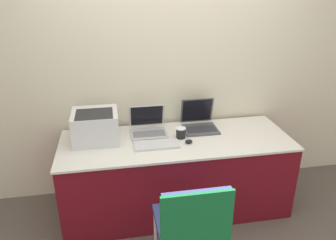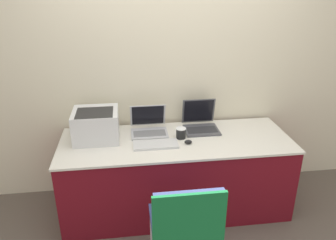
{
  "view_description": "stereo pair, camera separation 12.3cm",
  "coord_description": "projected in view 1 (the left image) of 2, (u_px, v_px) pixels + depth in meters",
  "views": [
    {
      "loc": [
        -0.55,
        -2.23,
        2.06
      ],
      "look_at": [
        -0.07,
        0.41,
        0.91
      ],
      "focal_mm": 35.0,
      "sensor_mm": 36.0,
      "label": 1
    },
    {
      "loc": [
        -0.42,
        -2.25,
        2.06
      ],
      "look_at": [
        -0.07,
        0.41,
        0.91
      ],
      "focal_mm": 35.0,
      "sensor_mm": 36.0,
      "label": 2
    }
  ],
  "objects": [
    {
      "name": "wall_back",
      "position": [
        168.0,
        66.0,
        3.14
      ],
      "size": [
        8.0,
        0.05,
        2.6
      ],
      "color": "beige",
      "rests_on": "ground_plane"
    },
    {
      "name": "ground_plane",
      "position": [
        184.0,
        231.0,
        2.91
      ],
      "size": [
        14.0,
        14.0,
        0.0
      ],
      "primitive_type": "plane",
      "color": "brown"
    },
    {
      "name": "laptop_left",
      "position": [
        148.0,
        127.0,
        3.08
      ],
      "size": [
        0.34,
        0.32,
        0.24
      ],
      "color": "#B7B7BC",
      "rests_on": "table"
    },
    {
      "name": "table",
      "position": [
        176.0,
        174.0,
        3.11
      ],
      "size": [
        2.08,
        0.76,
        0.73
      ],
      "color": "maroon",
      "rests_on": "ground_plane"
    },
    {
      "name": "mouse",
      "position": [
        189.0,
        142.0,
        2.88
      ],
      "size": [
        0.07,
        0.04,
        0.04
      ],
      "color": "black",
      "rests_on": "table"
    },
    {
      "name": "laptop_right",
      "position": [
        199.0,
        122.0,
        3.17
      ],
      "size": [
        0.32,
        0.32,
        0.27
      ],
      "color": "#4C4C51",
      "rests_on": "table"
    },
    {
      "name": "chair",
      "position": [
        192.0,
        223.0,
        2.19
      ],
      "size": [
        0.46,
        0.49,
        0.89
      ],
      "color": "navy",
      "rests_on": "ground_plane"
    },
    {
      "name": "coffee_cup",
      "position": [
        181.0,
        133.0,
        2.97
      ],
      "size": [
        0.09,
        0.09,
        0.1
      ],
      "color": "black",
      "rests_on": "table"
    },
    {
      "name": "printer",
      "position": [
        95.0,
        125.0,
        2.89
      ],
      "size": [
        0.4,
        0.36,
        0.27
      ],
      "color": "silver",
      "rests_on": "table"
    },
    {
      "name": "external_keyboard",
      "position": [
        156.0,
        145.0,
        2.84
      ],
      "size": [
        0.39,
        0.17,
        0.02
      ],
      "color": "silver",
      "rests_on": "table"
    }
  ]
}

